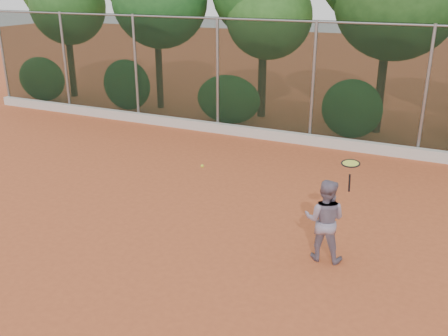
% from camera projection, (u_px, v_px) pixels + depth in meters
% --- Properties ---
extents(ground, '(80.00, 80.00, 0.00)m').
position_uv_depth(ground, '(200.00, 252.00, 8.81)').
color(ground, '#C0572D').
rests_on(ground, ground).
extents(concrete_curb, '(24.00, 0.20, 0.30)m').
position_uv_depth(concrete_curb, '(308.00, 139.00, 14.55)').
color(concrete_curb, beige).
rests_on(concrete_curb, ground).
extents(tennis_player, '(0.74, 0.59, 1.45)m').
position_uv_depth(tennis_player, '(325.00, 220.00, 8.38)').
color(tennis_player, gray).
rests_on(tennis_player, ground).
extents(chainlink_fence, '(24.09, 0.09, 3.50)m').
position_uv_depth(chainlink_fence, '(313.00, 80.00, 14.10)').
color(chainlink_fence, black).
rests_on(chainlink_fence, ground).
extents(tennis_racket, '(0.34, 0.34, 0.53)m').
position_uv_depth(tennis_racket, '(350.00, 166.00, 7.72)').
color(tennis_racket, black).
rests_on(tennis_racket, ground).
extents(tennis_ball_in_flight, '(0.06, 0.06, 0.06)m').
position_uv_depth(tennis_ball_in_flight, '(202.00, 166.00, 8.95)').
color(tennis_ball_in_flight, gold).
rests_on(tennis_ball_in_flight, ground).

